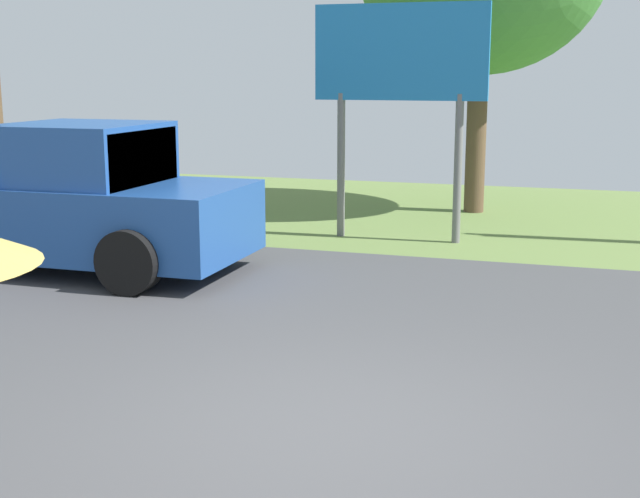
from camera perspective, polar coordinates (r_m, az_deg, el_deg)
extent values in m
cube|color=#424244|center=(8.15, 4.73, -6.75)|extent=(40.00, 8.00, 0.10)
cube|color=olive|center=(15.85, 11.29, 2.09)|extent=(40.00, 8.00, 0.10)
cube|color=#1E478C|center=(11.79, -17.31, 2.15)|extent=(5.20, 2.00, 0.90)
cube|color=#1E478C|center=(11.42, -15.46, 5.76)|extent=(1.80, 1.84, 0.90)
cube|color=#2D3842|center=(10.98, -11.72, 5.72)|extent=(0.10, 1.70, 0.77)
cylinder|color=black|center=(11.85, -7.68, 1.14)|extent=(0.76, 0.28, 0.76)
cylinder|color=black|center=(10.11, -12.51, -0.83)|extent=(0.76, 0.28, 0.76)
cylinder|color=slate|center=(13.34, 1.40, 5.53)|extent=(0.12, 0.12, 2.20)
cylinder|color=slate|center=(12.95, 9.10, 5.21)|extent=(0.12, 0.12, 2.20)
cube|color=#1E72B2|center=(13.04, 5.33, 12.83)|extent=(2.60, 0.10, 1.40)
cylinder|color=brown|center=(15.92, 10.30, 7.89)|extent=(0.36, 0.36, 3.06)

